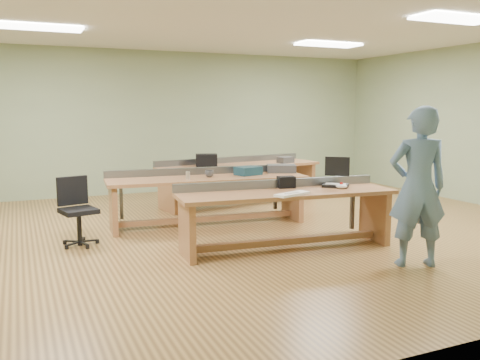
# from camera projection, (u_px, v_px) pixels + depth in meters

# --- Properties ---
(floor) EXTENTS (10.00, 10.00, 0.00)m
(floor) POSITION_uv_depth(u_px,v_px,m) (237.00, 231.00, 7.48)
(floor) COLOR #A1763D
(floor) RESTS_ON ground
(ceiling) EXTENTS (10.00, 10.00, 0.00)m
(ceiling) POSITION_uv_depth(u_px,v_px,m) (237.00, 21.00, 7.05)
(ceiling) COLOR silver
(ceiling) RESTS_ON wall_back
(wall_back) EXTENTS (10.00, 0.04, 3.00)m
(wall_back) POSITION_uv_depth(u_px,v_px,m) (163.00, 122.00, 10.89)
(wall_back) COLOR gray
(wall_back) RESTS_ON floor
(wall_front) EXTENTS (10.00, 0.04, 3.00)m
(wall_front) POSITION_uv_depth(u_px,v_px,m) (459.00, 150.00, 3.64)
(wall_front) COLOR gray
(wall_front) RESTS_ON floor
(fluor_panels) EXTENTS (6.20, 3.50, 0.03)m
(fluor_panels) POSITION_uv_depth(u_px,v_px,m) (237.00, 23.00, 7.06)
(fluor_panels) COLOR white
(fluor_panels) RESTS_ON ceiling
(workbench_front) EXTENTS (2.87, 1.01, 0.86)m
(workbench_front) POSITION_uv_depth(u_px,v_px,m) (286.00, 206.00, 6.52)
(workbench_front) COLOR #9C6941
(workbench_front) RESTS_ON floor
(workbench_mid) EXTENTS (3.12, 1.10, 0.86)m
(workbench_mid) POSITION_uv_depth(u_px,v_px,m) (207.00, 189.00, 7.87)
(workbench_mid) COLOR #9C6941
(workbench_mid) RESTS_ON floor
(workbench_back) EXTENTS (3.25, 1.25, 0.86)m
(workbench_back) POSITION_uv_depth(u_px,v_px,m) (239.00, 174.00, 9.63)
(workbench_back) COLOR #9C6941
(workbench_back) RESTS_ON floor
(person) EXTENTS (0.78, 0.65, 1.83)m
(person) POSITION_uv_depth(u_px,v_px,m) (418.00, 187.00, 5.74)
(person) COLOR #6481A4
(person) RESTS_ON floor
(laptop_base) EXTENTS (0.43, 0.43, 0.04)m
(laptop_base) POSITION_uv_depth(u_px,v_px,m) (336.00, 185.00, 6.84)
(laptop_base) COLOR black
(laptop_base) RESTS_ON workbench_front
(laptop_screen) EXTENTS (0.26, 0.23, 0.26)m
(laptop_screen) POSITION_uv_depth(u_px,v_px,m) (337.00, 166.00, 6.93)
(laptop_screen) COLOR black
(laptop_screen) RESTS_ON laptop_base
(keyboard) EXTENTS (0.52, 0.32, 0.03)m
(keyboard) POSITION_uv_depth(u_px,v_px,m) (292.00, 194.00, 6.18)
(keyboard) COLOR white
(keyboard) RESTS_ON workbench_front
(trackball_mouse) EXTENTS (0.15, 0.17, 0.07)m
(trackball_mouse) POSITION_uv_depth(u_px,v_px,m) (341.00, 186.00, 6.69)
(trackball_mouse) COLOR white
(trackball_mouse) RESTS_ON workbench_front
(camera_bag) EXTENTS (0.25, 0.18, 0.15)m
(camera_bag) POSITION_uv_depth(u_px,v_px,m) (286.00, 182.00, 6.74)
(camera_bag) COLOR black
(camera_bag) RESTS_ON workbench_front
(task_chair) EXTENTS (0.59, 0.59, 0.90)m
(task_chair) POSITION_uv_depth(u_px,v_px,m) (78.00, 220.00, 6.71)
(task_chair) COLOR black
(task_chair) RESTS_ON floor
(parts_bin_teal) EXTENTS (0.43, 0.36, 0.13)m
(parts_bin_teal) POSITION_uv_depth(u_px,v_px,m) (248.00, 171.00, 8.05)
(parts_bin_teal) COLOR #13323F
(parts_bin_teal) RESTS_ON workbench_mid
(parts_bin_grey) EXTENTS (0.54, 0.45, 0.13)m
(parts_bin_grey) POSITION_uv_depth(u_px,v_px,m) (281.00, 168.00, 8.39)
(parts_bin_grey) COLOR #373739
(parts_bin_grey) RESTS_ON workbench_mid
(mug) EXTENTS (0.18, 0.18, 0.11)m
(mug) POSITION_uv_depth(u_px,v_px,m) (209.00, 174.00, 7.79)
(mug) COLOR #373739
(mug) RESTS_ON workbench_mid
(drinks_can) EXTENTS (0.08, 0.08, 0.12)m
(drinks_can) POSITION_uv_depth(u_px,v_px,m) (188.00, 175.00, 7.54)
(drinks_can) COLOR silver
(drinks_can) RESTS_ON workbench_mid
(storage_box_back) EXTENTS (0.45, 0.38, 0.22)m
(storage_box_back) POSITION_uv_depth(u_px,v_px,m) (206.00, 160.00, 9.26)
(storage_box_back) COLOR black
(storage_box_back) RESTS_ON workbench_back
(tray_back) EXTENTS (0.32, 0.26, 0.11)m
(tray_back) POSITION_uv_depth(u_px,v_px,m) (285.00, 160.00, 9.84)
(tray_back) COLOR #373739
(tray_back) RESTS_ON workbench_back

